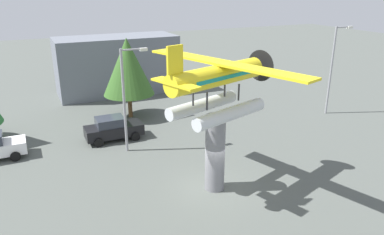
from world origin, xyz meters
name	(u,v)px	position (x,y,z in m)	size (l,w,h in m)	color
ground_plane	(214,188)	(0.00, 0.00, 0.00)	(140.00, 140.00, 0.00)	#515651
display_pedestal	(215,153)	(0.00, 0.00, 2.19)	(1.10, 1.10, 4.39)	slate
floatplane_monument	(218,84)	(0.12, 0.04, 6.06)	(7.20, 10.22, 4.00)	silver
car_mid_black	(113,128)	(-3.49, 9.37, 0.88)	(4.20, 2.02, 1.76)	black
streetlight_primary	(127,93)	(-2.91, 7.01, 4.17)	(1.84, 0.28, 7.09)	gray
streetlight_secondary	(334,64)	(15.48, 7.23, 4.46)	(1.84, 0.28, 7.65)	gray
storefront_building	(117,65)	(0.18, 22.00, 2.95)	(12.30, 5.09, 5.90)	slate
tree_east	(128,67)	(-0.93, 13.73, 4.46)	(4.31, 4.31, 6.86)	brown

